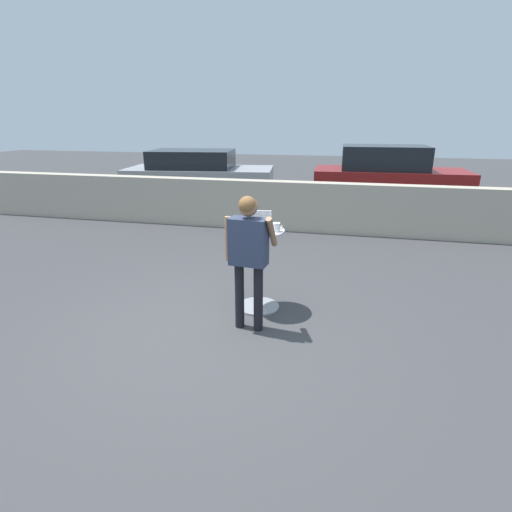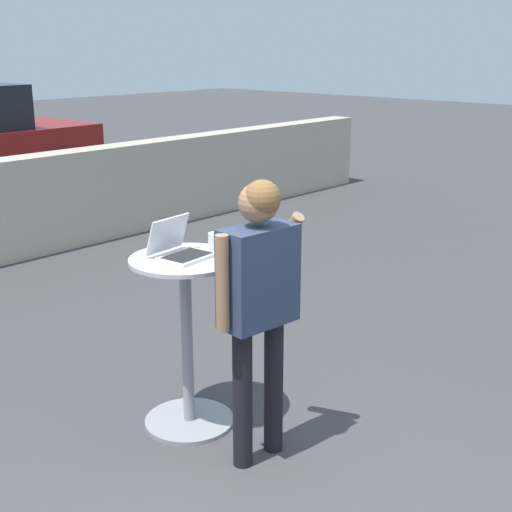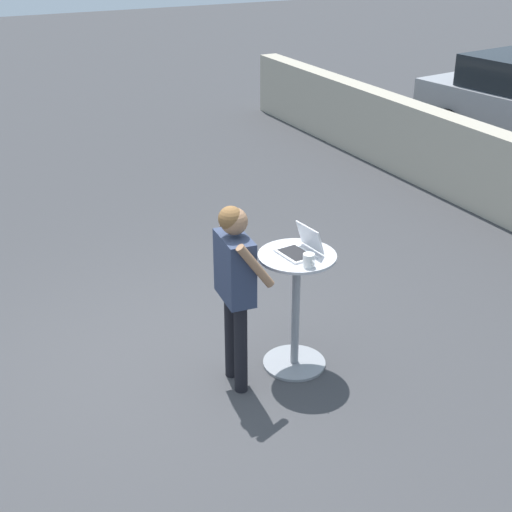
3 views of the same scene
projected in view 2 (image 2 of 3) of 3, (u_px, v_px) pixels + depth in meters
The scene contains 4 objects.
cafe_table at pixel (187, 333), 4.29m from camera, with size 0.66×0.66×1.08m.
laptop at pixel (180, 248), 4.16m from camera, with size 0.33×0.33×0.23m.
coffee_mug at pixel (216, 242), 4.29m from camera, with size 0.13×0.09×0.11m.
standing_person at pixel (258, 288), 3.81m from camera, with size 0.59×0.34×1.62m.
Camera 2 is at (-2.20, -2.05, 2.28)m, focal length 50.00 mm.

